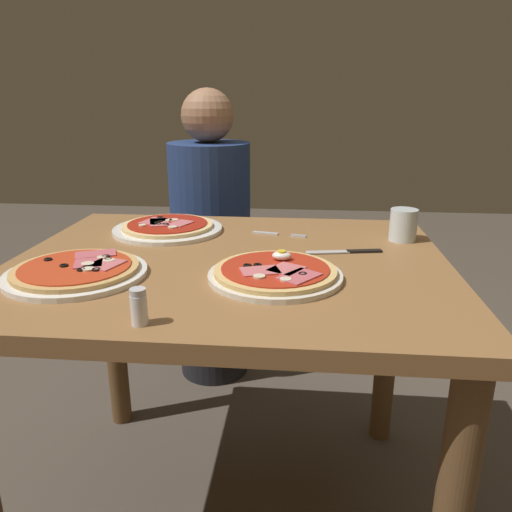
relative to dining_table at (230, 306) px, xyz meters
name	(u,v)px	position (x,y,z in m)	size (l,w,h in m)	color
ground_plane	(234,508)	(0.00, 0.00, -0.64)	(8.00, 8.00, 0.00)	#4C4238
dining_table	(230,306)	(0.00, 0.00, 0.00)	(1.06, 0.88, 0.77)	olive
pizza_foreground	(275,273)	(0.12, -0.12, 0.14)	(0.30, 0.30, 0.05)	silver
pizza_across_left	(77,271)	(-0.32, -0.15, 0.14)	(0.31, 0.31, 0.03)	white
pizza_across_right	(168,228)	(-0.22, 0.24, 0.14)	(0.32, 0.32, 0.03)	white
water_glass_near	(403,227)	(0.45, 0.21, 0.16)	(0.07, 0.07, 0.09)	silver
fork	(275,234)	(0.10, 0.23, 0.13)	(0.16, 0.05, 0.00)	silver
knife	(350,251)	(0.30, 0.08, 0.13)	(0.20, 0.05, 0.01)	silver
salt_shaker	(139,307)	(-0.10, -0.38, 0.16)	(0.03, 0.03, 0.07)	white
diner_person	(211,247)	(-0.19, 0.77, -0.08)	(0.32, 0.32, 1.18)	black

